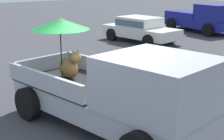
{
  "coord_description": "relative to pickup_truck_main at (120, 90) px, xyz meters",
  "views": [
    {
      "loc": [
        5.76,
        -4.46,
        3.38
      ],
      "look_at": [
        -0.74,
        0.73,
        1.1
      ],
      "focal_mm": 54.55,
      "sensor_mm": 36.0,
      "label": 1
    }
  ],
  "objects": [
    {
      "name": "ground_plane",
      "position": [
        -0.38,
        -0.05,
        -1.0
      ],
      "size": [
        80.0,
        80.0,
        0.0
      ],
      "primitive_type": "plane",
      "color": "#38383D"
    },
    {
      "name": "pickup_truck_main",
      "position": [
        0.0,
        0.0,
        0.0
      ],
      "size": [
        5.25,
        2.78,
        2.42
      ],
      "rotation": [
        0.0,
        0.0,
        0.13
      ],
      "color": "black",
      "rests_on": "ground"
    },
    {
      "name": "pickup_truck_far",
      "position": [
        -7.9,
        13.38,
        -0.12
      ],
      "size": [
        4.96,
        2.57,
        1.8
      ],
      "rotation": [
        0.0,
        0.0,
        -0.11
      ],
      "color": "black",
      "rests_on": "ground"
    },
    {
      "name": "parked_sedan_near",
      "position": [
        -7.85,
        7.97,
        -0.25
      ],
      "size": [
        4.41,
        2.2,
        1.33
      ],
      "rotation": [
        0.0,
        0.0,
        0.07
      ],
      "color": "black",
      "rests_on": "ground"
    }
  ]
}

